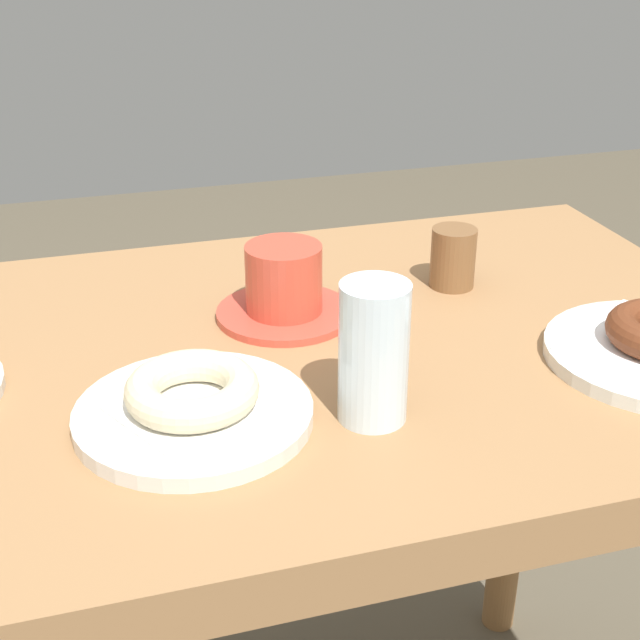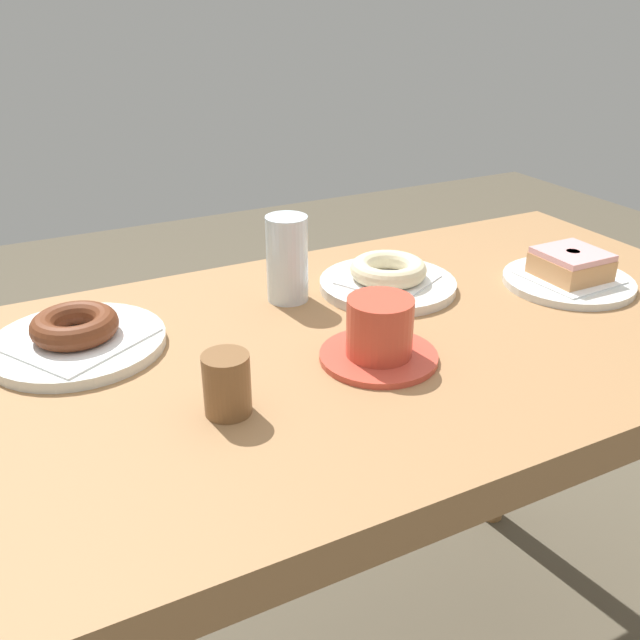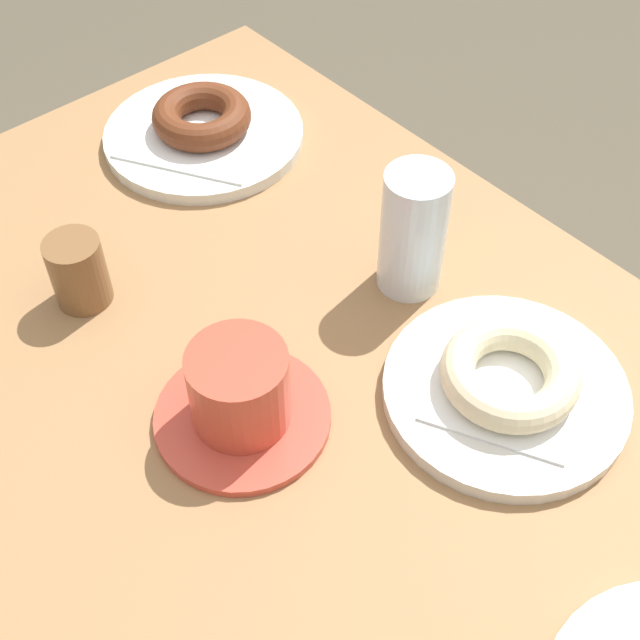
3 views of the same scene
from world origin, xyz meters
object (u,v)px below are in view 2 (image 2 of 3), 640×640
(water_glass, at_px, (287,259))
(sugar_jar, at_px, (227,384))
(donut_glazed_square, at_px, (571,264))
(coffee_cup, at_px, (379,334))
(plate_chocolate_ring, at_px, (78,343))
(donut_sugar_ring, at_px, (388,269))
(plate_glazed_square, at_px, (568,282))
(donut_chocolate_ring, at_px, (75,325))
(plate_sugar_ring, at_px, (388,285))

(water_glass, xyz_separation_m, sugar_jar, (-0.19, -0.26, -0.03))
(donut_glazed_square, relative_size, coffee_cup, 0.64)
(plate_chocolate_ring, bearing_deg, donut_sugar_ring, -2.31)
(water_glass, bearing_deg, sugar_jar, -127.05)
(donut_glazed_square, xyz_separation_m, sugar_jar, (-0.62, -0.10, -0.00))
(plate_chocolate_ring, bearing_deg, plate_glazed_square, -10.57)
(donut_chocolate_ring, bearing_deg, donut_glazed_square, -10.57)
(donut_sugar_ring, bearing_deg, donut_chocolate_ring, 177.69)
(plate_chocolate_ring, relative_size, sugar_jar, 3.17)
(plate_chocolate_ring, bearing_deg, water_glass, 3.32)
(plate_glazed_square, relative_size, donut_glazed_square, 2.11)
(plate_chocolate_ring, distance_m, donut_glazed_square, 0.76)
(donut_sugar_ring, relative_size, coffee_cup, 0.79)
(plate_sugar_ring, bearing_deg, water_glass, 166.60)
(plate_sugar_ring, relative_size, water_glass, 1.64)
(coffee_cup, bearing_deg, donut_chocolate_ring, 148.52)
(plate_sugar_ring, distance_m, donut_glazed_square, 0.30)
(donut_glazed_square, relative_size, sugar_jar, 1.34)
(plate_sugar_ring, distance_m, plate_chocolate_ring, 0.48)
(sugar_jar, bearing_deg, donut_chocolate_ring, 118.00)
(plate_sugar_ring, xyz_separation_m, donut_glazed_square, (0.27, -0.12, 0.03))
(donut_chocolate_ring, relative_size, coffee_cup, 0.74)
(plate_sugar_ring, xyz_separation_m, donut_chocolate_ring, (-0.48, 0.02, 0.03))
(donut_sugar_ring, xyz_separation_m, donut_chocolate_ring, (-0.48, 0.02, 0.00))
(donut_glazed_square, bearing_deg, plate_glazed_square, 179.78)
(donut_sugar_ring, relative_size, donut_chocolate_ring, 1.06)
(plate_glazed_square, distance_m, sugar_jar, 0.63)
(coffee_cup, distance_m, sugar_jar, 0.22)
(plate_glazed_square, height_order, coffee_cup, coffee_cup)
(plate_sugar_ring, xyz_separation_m, coffee_cup, (-0.13, -0.19, 0.03))
(donut_glazed_square, height_order, water_glass, water_glass)
(plate_glazed_square, xyz_separation_m, water_glass, (-0.43, 0.16, 0.06))
(donut_chocolate_ring, bearing_deg, donut_sugar_ring, -2.31)
(plate_chocolate_ring, relative_size, plate_glazed_square, 1.12)
(donut_chocolate_ring, relative_size, donut_glazed_square, 1.16)
(donut_chocolate_ring, bearing_deg, water_glass, 3.32)
(coffee_cup, bearing_deg, plate_glazed_square, 9.88)
(donut_glazed_square, height_order, sugar_jar, sugar_jar)
(plate_chocolate_ring, bearing_deg, plate_sugar_ring, -2.31)
(plate_sugar_ring, height_order, donut_sugar_ring, donut_sugar_ring)
(plate_chocolate_ring, xyz_separation_m, water_glass, (0.32, 0.02, 0.06))
(donut_chocolate_ring, bearing_deg, coffee_cup, -31.48)
(sugar_jar, bearing_deg, coffee_cup, 7.08)
(plate_chocolate_ring, bearing_deg, coffee_cup, -31.48)
(plate_sugar_ring, distance_m, sugar_jar, 0.41)
(coffee_cup, bearing_deg, sugar_jar, -172.92)
(donut_chocolate_ring, height_order, water_glass, water_glass)
(donut_sugar_ring, distance_m, plate_chocolate_ring, 0.48)
(water_glass, relative_size, sugar_jar, 1.81)
(plate_chocolate_ring, xyz_separation_m, sugar_jar, (0.13, -0.24, 0.03))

